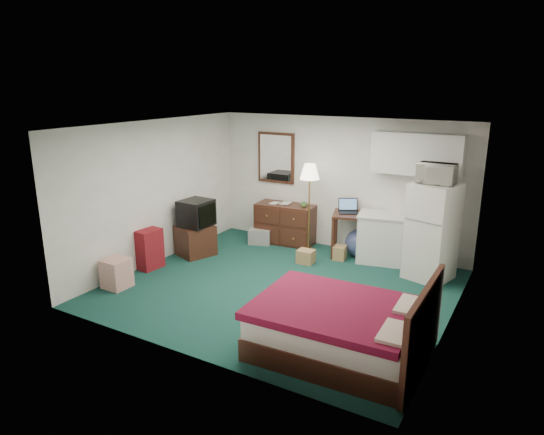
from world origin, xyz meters
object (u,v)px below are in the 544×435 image
Objects in this scene: kitchen_counter at (381,239)px; fridge at (432,232)px; dresser at (286,224)px; suitcase at (150,249)px; desk at (350,234)px; bed at (337,329)px; tv_stand at (196,240)px; floor_lamp at (309,208)px.

fridge is (0.93, -0.34, 0.37)m from kitchen_counter.
dresser is at bearing -172.10° from fridge.
fridge reaches higher than suitcase.
desk is 0.43× the size of bed.
fridge is 4.17m from tv_stand.
bed is 3.09× the size of tv_stand.
floor_lamp reaches higher than suitcase.
desk is at bearing 106.51° from bed.
floor_lamp reaches higher than dresser.
desk is 0.95× the size of kitchen_counter.
kitchen_counter is at bearing 39.58° from suitcase.
floor_lamp is 3.65m from bed.
dresser is 0.69× the size of floor_lamp.
suitcase is (-3.83, 0.90, 0.05)m from bed.
tv_stand is at bearing 150.82° from bed.
bed is at bearing -58.71° from floor_lamp.
bed is at bearing -92.71° from kitchen_counter.
fridge reaches higher than desk.
kitchen_counter is at bearing -7.33° from dresser.
dresser is 1.44× the size of desk.
desk reaches higher than dresser.
fridge is at bearing -30.29° from desk.
desk is at bearing 45.15° from suitcase.
desk is 3.60m from suitcase.
desk is 0.51× the size of fridge.
floor_lamp reaches higher than tv_stand.
floor_lamp reaches higher than fridge.
fridge reaches higher than bed.
dresser is 2.95m from fridge.
floor_lamp is at bearing 173.56° from desk.
desk is 2.86m from tv_stand.
kitchen_counter is 1.40× the size of tv_stand.
suitcase is at bearing 164.60° from bed.
tv_stand is at bearing -167.50° from kitchen_counter.
floor_lamp is 1.43m from kitchen_counter.
suitcase reaches higher than bed.
fridge is (2.30, -0.22, -0.04)m from floor_lamp.
kitchen_counter is 3.25m from bed.
suitcase is (-1.96, -2.19, -0.49)m from floor_lamp.
dresser is 1.92× the size of tv_stand.
kitchen_counter is (0.58, -0.02, 0.02)m from desk.
dresser is 0.62× the size of bed.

